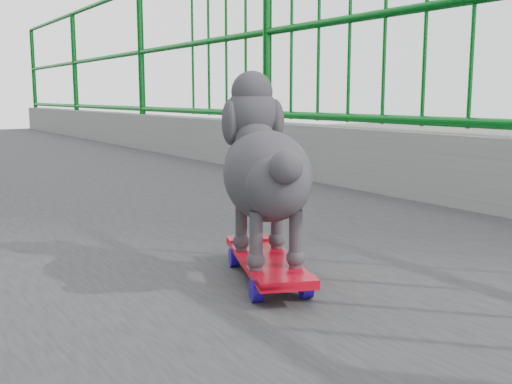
{
  "coord_description": "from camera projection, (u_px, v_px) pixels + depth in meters",
  "views": [
    {
      "loc": [
        -0.73,
        2.88,
        7.46
      ],
      "look_at": [
        0.09,
        4.12,
        7.22
      ],
      "focal_mm": 42.0,
      "sensor_mm": 36.0,
      "label": 1
    }
  ],
  "objects": [
    {
      "name": "skateboard",
      "position": [
        267.0,
        264.0,
        1.5
      ],
      "size": [
        0.29,
        0.47,
        0.06
      ],
      "rotation": [
        0.0,
        0.0,
        -0.37
      ],
      "color": "red",
      "rests_on": "footbridge"
    },
    {
      "name": "poodle",
      "position": [
        265.0,
        166.0,
        1.48
      ],
      "size": [
        0.32,
        0.48,
        0.42
      ],
      "rotation": [
        0.0,
        0.0,
        -0.37
      ],
      "color": "#29262B",
      "rests_on": "skateboard"
    }
  ]
}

